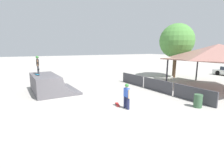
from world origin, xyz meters
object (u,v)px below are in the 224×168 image
(skater_on_deck, at_px, (38,64))
(tree_beside_pavilion, at_px, (175,43))
(trash_bin, at_px, (198,101))
(bystander_walking, at_px, (127,94))
(tree_far_back, at_px, (177,41))
(skateboard_on_deck, at_px, (37,74))
(skateboard_on_ground, at_px, (117,104))

(skater_on_deck, xyz_separation_m, tree_beside_pavilion, (-0.24, 17.27, 1.93))
(skater_on_deck, xyz_separation_m, trash_bin, (9.63, 8.11, -2.01))
(bystander_walking, xyz_separation_m, tree_far_back, (-6.67, 12.20, 3.68))
(skateboard_on_deck, distance_m, trash_bin, 12.31)
(tree_beside_pavilion, bearing_deg, tree_far_back, -43.77)
(skater_on_deck, relative_size, bystander_walking, 0.98)
(skateboard_on_ground, bearing_deg, bystander_walking, -147.64)
(skateboard_on_deck, bearing_deg, tree_far_back, 80.53)
(tree_beside_pavilion, bearing_deg, bystander_walking, -59.64)
(skater_on_deck, relative_size, tree_far_back, 0.23)
(skateboard_on_deck, xyz_separation_m, trash_bin, (9.02, 8.28, -1.17))
(skateboard_on_deck, relative_size, tree_far_back, 0.12)
(skater_on_deck, bearing_deg, skateboard_on_ground, 38.08)
(tree_far_back, bearing_deg, skateboard_on_deck, -90.87)
(skater_on_deck, xyz_separation_m, bystander_walking, (7.53, 4.01, -1.50))
(skater_on_deck, distance_m, skateboard_on_ground, 8.09)
(skateboard_on_deck, xyz_separation_m, skateboard_on_ground, (6.09, 4.05, -1.54))
(tree_beside_pavilion, bearing_deg, skateboard_on_ground, -62.64)
(tree_far_back, bearing_deg, tree_beside_pavilion, 136.23)
(skater_on_deck, bearing_deg, bystander_walking, 36.12)
(skater_on_deck, height_order, trash_bin, skater_on_deck)
(skater_on_deck, bearing_deg, skateboard_on_deck, -8.25)
(bystander_walking, bearing_deg, skater_on_deck, 32.02)
(tree_beside_pavilion, height_order, trash_bin, tree_beside_pavilion)
(bystander_walking, xyz_separation_m, trash_bin, (2.11, 4.09, -0.52))
(skateboard_on_deck, distance_m, skateboard_on_ground, 7.47)
(bystander_walking, distance_m, tree_beside_pavilion, 15.74)
(skateboard_on_deck, height_order, skateboard_on_ground, skateboard_on_deck)
(tree_far_back, bearing_deg, bystander_walking, -61.35)
(trash_bin, bearing_deg, bystander_walking, -117.25)
(skateboard_on_ground, height_order, tree_far_back, tree_far_back)
(tree_beside_pavilion, bearing_deg, trash_bin, -42.86)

